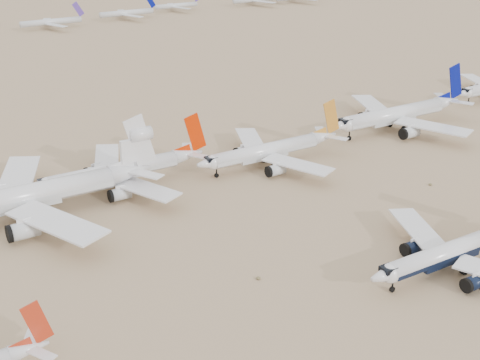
{
  "coord_description": "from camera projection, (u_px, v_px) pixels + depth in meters",
  "views": [
    {
      "loc": [
        -97.73,
        -87.65,
        75.26
      ],
      "look_at": [
        -14.13,
        48.24,
        7.0
      ],
      "focal_mm": 50.0,
      "sensor_mm": 36.0,
      "label": 1
    }
  ],
  "objects": [
    {
      "name": "ground",
      "position": [
        411.0,
        270.0,
        145.31
      ],
      "size": [
        7000.0,
        7000.0,
        0.0
      ],
      "primitive_type": "plane",
      "color": "#8D6F52",
      "rests_on": "ground"
    },
    {
      "name": "main_airliner",
      "position": [
        458.0,
        249.0,
        144.64
      ],
      "size": [
        47.36,
        46.26,
        16.71
      ],
      "color": "silver",
      "rests_on": "ground"
    },
    {
      "name": "row2_navy_widebody",
      "position": [
        400.0,
        114.0,
        230.75
      ],
      "size": [
        56.38,
        55.13,
        20.06
      ],
      "color": "silver",
      "rests_on": "ground"
    },
    {
      "name": "row2_gold_tail",
      "position": [
        271.0,
        150.0,
        200.26
      ],
      "size": [
        48.14,
        47.08,
        17.14
      ],
      "color": "silver",
      "rests_on": "ground"
    },
    {
      "name": "row2_orange_tail",
      "position": [
        122.0,
        170.0,
        184.86
      ],
      "size": [
        49.76,
        48.68,
        17.75
      ],
      "color": "silver",
      "rests_on": "ground"
    },
    {
      "name": "row2_white_trijet",
      "position": [
        36.0,
        193.0,
        166.97
      ],
      "size": [
        63.28,
        61.84,
        22.42
      ],
      "color": "silver",
      "rests_on": "ground"
    },
    {
      "name": "distant_storage_row",
      "position": [
        105.0,
        14.0,
        432.95
      ],
      "size": [
        663.96,
        58.84,
        13.83
      ],
      "color": "silver",
      "rests_on": "ground"
    }
  ]
}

